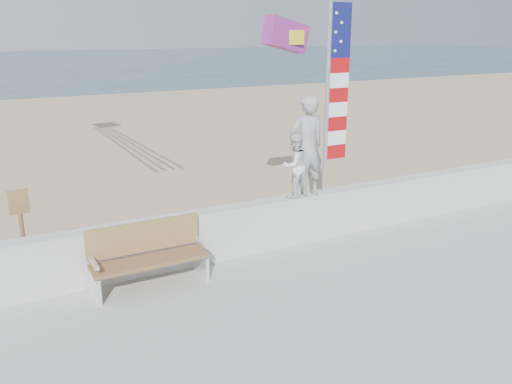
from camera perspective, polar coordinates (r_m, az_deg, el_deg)
ground at (r=8.36m, az=4.72°, el=-12.28°), size 220.00×220.00×0.00m
sand at (r=16.14m, az=-12.79°, el=1.95°), size 90.00×40.00×0.08m
seawall at (r=9.67m, az=-1.61°, el=-3.95°), size 30.00×0.35×0.90m
adult at (r=9.94m, az=5.34°, el=4.84°), size 0.70×0.48×1.86m
child at (r=9.88m, az=4.03°, el=2.80°), size 0.66×0.56×1.19m
bench at (r=8.64m, az=-11.30°, el=-6.49°), size 1.80×0.57×1.00m
flag at (r=10.09m, az=8.12°, el=10.59°), size 0.50×0.08×3.50m
parafoil_kite at (r=11.16m, az=3.26°, el=16.15°), size 1.12×0.51×0.75m
sign at (r=9.83m, az=-23.46°, el=-3.09°), size 0.32×0.07×1.46m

